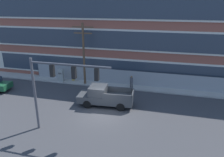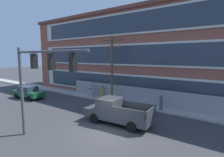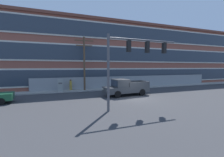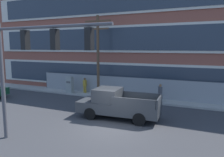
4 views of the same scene
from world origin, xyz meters
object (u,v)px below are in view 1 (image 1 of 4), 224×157
utility_pole_near_corner (84,51)px  pedestrian_near_cabinet (131,81)px  electrical_cabinet (61,76)px  pedestrian_by_fence (73,75)px  traffic_signal_mast (57,80)px  pickup_truck_dark_grey (104,96)px

utility_pole_near_corner → pedestrian_near_cabinet: (5.87, -0.04, -3.28)m
electrical_cabinet → pedestrian_by_fence: bearing=23.9°
utility_pole_near_corner → electrical_cabinet: utility_pole_near_corner is taller
electrical_cabinet → pedestrian_by_fence: 1.52m
traffic_signal_mast → utility_pole_near_corner: bearing=101.2°
pedestrian_near_cabinet → pedestrian_by_fence: same height
pickup_truck_dark_grey → electrical_cabinet: 8.78m
traffic_signal_mast → electrical_cabinet: (-5.30, 10.31, -3.44)m
electrical_cabinet → pedestrian_by_fence: (1.39, 0.62, 0.07)m
traffic_signal_mast → electrical_cabinet: traffic_signal_mast is taller
pickup_truck_dark_grey → pedestrian_by_fence: pickup_truck_dark_grey is taller
traffic_signal_mast → pedestrian_near_cabinet: bearing=69.6°
utility_pole_near_corner → pedestrian_near_cabinet: utility_pole_near_corner is taller
traffic_signal_mast → pedestrian_near_cabinet: 11.47m
electrical_cabinet → pedestrian_near_cabinet: electrical_cabinet is taller
utility_pole_near_corner → pedestrian_by_fence: 3.82m
utility_pole_near_corner → pedestrian_near_cabinet: bearing=-0.4°
utility_pole_near_corner → electrical_cabinet: size_ratio=4.22×
utility_pole_near_corner → traffic_signal_mast: bearing=-78.8°
electrical_cabinet → pedestrian_near_cabinet: 9.13m
traffic_signal_mast → pickup_truck_dark_grey: bearing=69.9°
traffic_signal_mast → pickup_truck_dark_grey: traffic_signal_mast is taller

